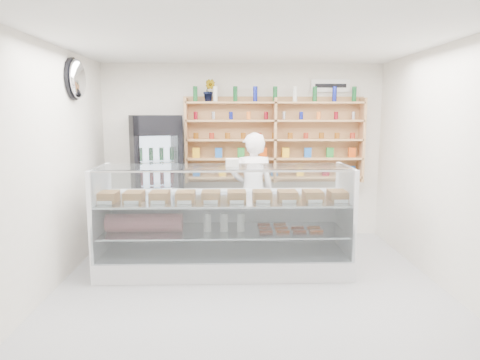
{
  "coord_description": "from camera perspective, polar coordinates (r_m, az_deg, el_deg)",
  "views": [
    {
      "loc": [
        -0.24,
        -4.46,
        2.01
      ],
      "look_at": [
        -0.09,
        0.9,
        1.17
      ],
      "focal_mm": 32.0,
      "sensor_mm": 36.0,
      "label": 1
    }
  ],
  "objects": [
    {
      "name": "room",
      "position": [
        4.51,
        1.47,
        1.07
      ],
      "size": [
        5.0,
        5.0,
        5.0
      ],
      "color": "#A1A1A6",
      "rests_on": "ground"
    },
    {
      "name": "display_counter",
      "position": [
        5.54,
        -2.11,
        -8.36
      ],
      "size": [
        3.14,
        0.94,
        1.37
      ],
      "color": "white",
      "rests_on": "floor"
    },
    {
      "name": "shop_worker",
      "position": [
        6.32,
        1.72,
        -1.55
      ],
      "size": [
        0.67,
        0.47,
        1.74
      ],
      "primitive_type": "imported",
      "rotation": [
        0.0,
        0.0,
        3.22
      ],
      "color": "white",
      "rests_on": "floor"
    },
    {
      "name": "drinks_cooler",
      "position": [
        6.77,
        -11.1,
        0.07
      ],
      "size": [
        0.9,
        0.88,
        1.99
      ],
      "rotation": [
        0.0,
        0.0,
        0.31
      ],
      "color": "black",
      "rests_on": "floor"
    },
    {
      "name": "wall_shelving",
      "position": [
        6.86,
        4.63,
        5.34
      ],
      "size": [
        2.84,
        0.28,
        1.33
      ],
      "color": "tan",
      "rests_on": "back_wall"
    },
    {
      "name": "potted_plant",
      "position": [
        6.82,
        -4.13,
        11.81
      ],
      "size": [
        0.23,
        0.2,
        0.34
      ],
      "primitive_type": "imported",
      "rotation": [
        0.0,
        0.0,
        -0.33
      ],
      "color": "#1E6626",
      "rests_on": "wall_shelving"
    },
    {
      "name": "security_mirror",
      "position": [
        6.0,
        -20.86,
        12.49
      ],
      "size": [
        0.15,
        0.5,
        0.5
      ],
      "primitive_type": "ellipsoid",
      "color": "silver",
      "rests_on": "left_wall"
    },
    {
      "name": "wall_sign",
      "position": [
        7.14,
        11.97,
        12.19
      ],
      "size": [
        0.62,
        0.03,
        0.2
      ],
      "primitive_type": "cube",
      "color": "white",
      "rests_on": "back_wall"
    }
  ]
}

